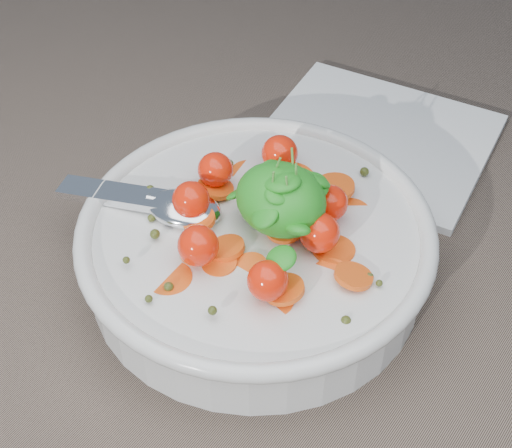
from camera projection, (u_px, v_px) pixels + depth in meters
The scene contains 3 objects.
ground at pixel (270, 271), 0.56m from camera, with size 6.00×6.00×0.00m, color #796656.
bowl at pixel (256, 246), 0.54m from camera, with size 0.26×0.24×0.10m.
napkin at pixel (376, 139), 0.66m from camera, with size 0.18×0.16×0.01m, color white.
Camera 1 is at (0.21, -0.31, 0.42)m, focal length 55.00 mm.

